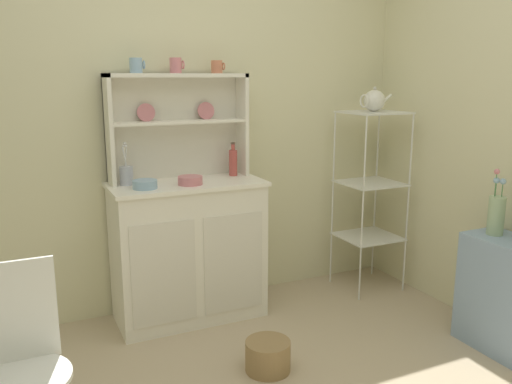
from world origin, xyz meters
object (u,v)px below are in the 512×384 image
(hutch_shelf_unit, at_px, (177,118))
(floor_basket, at_px, (268,356))
(porcelain_teapot, at_px, (374,101))
(flower_vase, at_px, (496,213))
(wire_chair, at_px, (17,355))
(utensil_jar, at_px, (126,175))
(side_shelf_blue, at_px, (507,296))
(hutch_cabinet, at_px, (188,249))
(bakers_rack, at_px, (371,178))
(cup_sky_0, at_px, (136,65))
(bowl_mixing_large, at_px, (145,184))
(jam_bottle, at_px, (233,162))

(hutch_shelf_unit, xyz_separation_m, floor_basket, (0.17, -0.95, -1.17))
(porcelain_teapot, distance_m, flower_vase, 1.12)
(wire_chair, xyz_separation_m, flower_vase, (2.45, 0.06, 0.24))
(utensil_jar, bearing_deg, hutch_shelf_unit, 13.79)
(side_shelf_blue, distance_m, flower_vase, 0.46)
(floor_basket, distance_m, porcelain_teapot, 1.85)
(utensil_jar, bearing_deg, floor_basket, -59.46)
(hutch_cabinet, xyz_separation_m, floor_basket, (0.17, -0.79, -0.37))
(floor_basket, xyz_separation_m, flower_vase, (1.29, -0.24, 0.68))
(bakers_rack, bearing_deg, floor_basket, -148.32)
(cup_sky_0, bearing_deg, bakers_rack, -7.14)
(hutch_cabinet, height_order, flower_vase, flower_vase)
(bowl_mixing_large, distance_m, utensil_jar, 0.17)
(hutch_shelf_unit, xyz_separation_m, wire_chair, (-1.00, -1.25, -0.74))
(bakers_rack, height_order, floor_basket, bakers_rack)
(hutch_shelf_unit, distance_m, porcelain_teapot, 1.34)
(hutch_cabinet, relative_size, floor_basket, 3.94)
(hutch_cabinet, height_order, cup_sky_0, cup_sky_0)
(cup_sky_0, height_order, flower_vase, cup_sky_0)
(wire_chair, distance_m, cup_sky_0, 1.77)
(hutch_shelf_unit, distance_m, bakers_rack, 1.41)
(bowl_mixing_large, bearing_deg, porcelain_teapot, -0.02)
(hutch_shelf_unit, bearing_deg, cup_sky_0, -170.82)
(side_shelf_blue, bearing_deg, wire_chair, 178.56)
(jam_bottle, xyz_separation_m, flower_vase, (1.11, -1.11, -0.20))
(side_shelf_blue, xyz_separation_m, porcelain_teapot, (-0.14, 1.07, 1.02))
(porcelain_teapot, height_order, flower_vase, porcelain_teapot)
(bowl_mixing_large, distance_m, porcelain_teapot, 1.65)
(hutch_shelf_unit, xyz_separation_m, flower_vase, (1.46, -1.19, -0.49))
(cup_sky_0, height_order, utensil_jar, cup_sky_0)
(cup_sky_0, xyz_separation_m, porcelain_teapot, (1.56, -0.20, -0.22))
(hutch_shelf_unit, bearing_deg, utensil_jar, -166.21)
(porcelain_teapot, bearing_deg, cup_sky_0, 172.85)
(bakers_rack, relative_size, utensil_jar, 5.02)
(wire_chair, distance_m, porcelain_teapot, 2.66)
(hutch_cabinet, height_order, porcelain_teapot, porcelain_teapot)
(floor_basket, bearing_deg, bowl_mixing_large, 121.52)
(bowl_mixing_large, height_order, porcelain_teapot, porcelain_teapot)
(bowl_mixing_large, relative_size, utensil_jar, 0.56)
(hutch_cabinet, bearing_deg, flower_vase, -35.12)
(hutch_cabinet, height_order, jam_bottle, jam_bottle)
(jam_bottle, bearing_deg, flower_vase, -44.93)
(porcelain_teapot, bearing_deg, side_shelf_blue, -82.60)
(bakers_rack, height_order, side_shelf_blue, bakers_rack)
(hutch_cabinet, height_order, bakers_rack, bakers_rack)
(jam_bottle, bearing_deg, cup_sky_0, 176.50)
(hutch_cabinet, height_order, wire_chair, hutch_cabinet)
(floor_basket, bearing_deg, wire_chair, -165.62)
(cup_sky_0, bearing_deg, bowl_mixing_large, -97.66)
(flower_vase, bearing_deg, cup_sky_0, 146.02)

